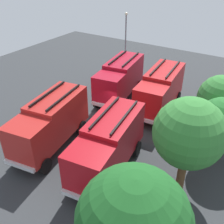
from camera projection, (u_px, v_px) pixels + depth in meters
ground_plane at (112, 126)px, 22.24m from camera, size 45.77×45.77×0.00m
fire_truck_0 at (120, 78)px, 25.53m from camera, size 7.47×3.55×3.88m
fire_truck_1 at (50, 122)px, 18.94m from camera, size 7.49×3.66×3.88m
fire_truck_2 at (160, 89)px, 23.43m from camera, size 7.39×3.29×3.88m
fire_truck_3 at (108, 144)px, 16.72m from camera, size 7.46×3.53×3.88m
firefighter_0 at (70, 93)px, 25.36m from camera, size 0.27×0.42×1.68m
firefighter_2 at (181, 113)px, 22.26m from camera, size 0.48×0.39×1.69m
firefighter_3 at (118, 115)px, 22.02m from camera, size 0.47×0.46×1.66m
firefighter_4 at (124, 109)px, 22.82m from camera, size 0.48×0.38×1.73m
tree_0 at (221, 98)px, 18.99m from camera, size 3.41×3.41×5.29m
tree_1 at (221, 122)px, 16.88m from camera, size 3.15×3.15×4.89m
tree_2 at (189, 134)px, 14.21m from camera, size 4.03×4.03×6.25m
tree_3 at (133, 223)px, 9.25m from camera, size 4.25×4.25×6.58m
traffic_cone_0 at (124, 109)px, 24.13m from camera, size 0.39×0.39×0.56m
lamppost at (126, 38)px, 30.45m from camera, size 0.36×0.36×7.02m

